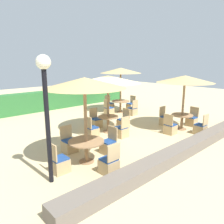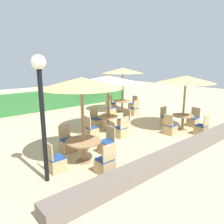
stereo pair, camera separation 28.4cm
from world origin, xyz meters
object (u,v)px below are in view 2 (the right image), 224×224
patio_chair_front_left_north (68,144)px  parasol_front_right (186,79)px  parasol_back_right (123,71)px  patio_chair_center_east (124,123)px  patio_chair_front_right_west (170,129)px  patio_chair_front_left_east (106,146)px  patio_chair_front_left_south (105,164)px  patio_chair_center_north (96,122)px  round_table_back_right (122,103)px  parasol_front_left (81,83)px  patio_chair_center_south (121,131)px  patio_chair_center_west (91,131)px  lamp_post (41,95)px  round_table_center (108,120)px  patio_chair_back_right_south (134,111)px  parasol_center (108,79)px  patio_chair_front_right_south (201,129)px  round_table_front_left (83,145)px  patio_chair_front_right_north (166,120)px  patio_chair_back_right_west (110,110)px  patio_chair_front_right_east (193,121)px  patio_chair_front_left_west (56,163)px  round_table_front_right (183,119)px  patio_chair_back_right_east (133,106)px

patio_chair_front_left_north → parasol_front_right: size_ratio=0.36×
parasol_back_right → patio_chair_center_east: bearing=-132.3°
patio_chair_front_right_west → patio_chair_front_left_east: bearing=-95.3°
patio_chair_front_left_south → patio_chair_center_north: size_ratio=1.00×
round_table_back_right → parasol_front_right: parasol_front_right is taller
parasol_front_left → patio_chair_center_south: size_ratio=2.90×
parasol_back_right → patio_chair_center_west: bearing=-149.2°
lamp_post → round_table_center: size_ratio=3.62×
patio_chair_back_right_south → parasol_center: bearing=-156.3°
parasol_front_left → patio_chair_center_west: 3.25m
parasol_center → patio_chair_front_right_south: 4.62m
round_table_front_left → patio_chair_front_right_north: 5.45m
patio_chair_back_right_west → patio_chair_front_right_south: bearing=6.1°
patio_chair_front_right_west → parasol_back_right: bearing=163.1°
patio_chair_back_right_west → patio_chair_center_north: bearing=-55.8°
patio_chair_front_left_south → patio_chair_center_west: (1.50, 2.77, 0.00)m
parasol_front_right → patio_chair_front_right_north: parasol_front_right is taller
parasol_center → patio_chair_front_right_east: 4.79m
patio_chair_front_left_east → round_table_front_left: bearing=92.8°
patio_chair_back_right_west → patio_chair_center_south: same height
patio_chair_front_left_west → round_table_back_right: 7.96m
parasol_center → round_table_front_right: size_ratio=2.88×
patio_chair_front_left_east → patio_chair_center_north: (1.60, 2.72, 0.00)m
patio_chair_front_left_south → patio_chair_center_north: bearing=56.2°
patio_chair_back_right_west → patio_chair_back_right_east: 1.97m
patio_chair_back_right_west → patio_chair_back_right_south: (0.98, -1.03, 0.00)m
round_table_center → patio_chair_front_right_east: 4.31m
patio_chair_back_right_east → round_table_front_right: size_ratio=0.94×
patio_chair_center_north → patio_chair_front_right_west: (1.78, -3.03, 0.00)m
lamp_post → parasol_front_left: lamp_post is taller
patio_chair_front_right_west → round_table_front_right: bearing=90.6°
lamp_post → round_table_back_right: 8.66m
lamp_post → patio_chair_front_left_north: 2.90m
patio_chair_front_right_south → patio_chair_back_right_west: bearing=96.1°
patio_chair_back_right_east → parasol_front_right: size_ratio=0.36×
patio_chair_front_left_south → round_table_center: 3.77m
lamp_post → round_table_center: bearing=28.3°
patio_chair_front_right_east → patio_chair_front_right_south: size_ratio=1.00×
round_table_front_left → patio_chair_front_right_east: 6.30m
patio_chair_center_south → patio_chair_front_right_south: bearing=-36.2°
lamp_post → patio_chair_front_right_north: (6.80, 1.00, -2.09)m
patio_chair_back_right_east → patio_chair_front_left_west: bearing=118.9°
patio_chair_center_east → patio_chair_front_right_east: size_ratio=1.00×
patio_chair_back_right_east → patio_chair_center_north: size_ratio=1.00×
patio_chair_front_left_south → parasol_front_right: parasol_front_right is taller
round_table_front_left → patio_chair_front_left_south: patio_chair_front_left_south is taller
patio_chair_back_right_east → patio_chair_back_right_south: bearing=136.3°
patio_chair_center_south → patio_chair_center_north: size_ratio=1.00×
patio_chair_center_north → round_table_front_right: (2.78, -3.02, 0.28)m
round_table_front_left → patio_chair_front_right_east: size_ratio=1.22×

